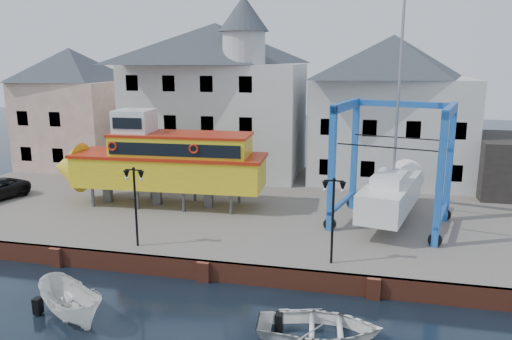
# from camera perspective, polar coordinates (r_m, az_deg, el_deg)

# --- Properties ---
(ground) EXTENTS (140.00, 140.00, 0.00)m
(ground) POSITION_cam_1_polar(r_m,az_deg,el_deg) (24.89, -5.97, -12.48)
(ground) COLOR black
(ground) RESTS_ON ground
(hardstanding) EXTENTS (44.00, 22.00, 1.00)m
(hardstanding) POSITION_cam_1_polar(r_m,az_deg,el_deg) (34.60, -0.15, -4.12)
(hardstanding) COLOR #5F5851
(hardstanding) RESTS_ON ground
(quay_wall) EXTENTS (44.00, 0.47, 1.00)m
(quay_wall) POSITION_cam_1_polar(r_m,az_deg,el_deg) (24.77, -5.92, -11.34)
(quay_wall) COLOR brown
(quay_wall) RESTS_ON ground
(building_pink) EXTENTS (8.00, 7.00, 10.30)m
(building_pink) POSITION_cam_1_polar(r_m,az_deg,el_deg) (46.97, -20.18, 6.66)
(building_pink) COLOR tan
(building_pink) RESTS_ON hardstanding
(building_white_main) EXTENTS (14.00, 8.30, 14.00)m
(building_white_main) POSITION_cam_1_polar(r_m,az_deg,el_deg) (41.62, -4.45, 8.35)
(building_white_main) COLOR beige
(building_white_main) RESTS_ON hardstanding
(building_white_right) EXTENTS (12.00, 8.00, 11.20)m
(building_white_right) POSITION_cam_1_polar(r_m,az_deg,el_deg) (40.47, 15.09, 6.75)
(building_white_right) COLOR beige
(building_white_right) RESTS_ON hardstanding
(lamp_post_left) EXTENTS (1.12, 0.32, 4.20)m
(lamp_post_left) POSITION_cam_1_polar(r_m,az_deg,el_deg) (26.00, -13.72, -1.88)
(lamp_post_left) COLOR black
(lamp_post_left) RESTS_ON hardstanding
(lamp_post_right) EXTENTS (1.12, 0.32, 4.20)m
(lamp_post_right) POSITION_cam_1_polar(r_m,az_deg,el_deg) (23.40, 8.84, -3.30)
(lamp_post_right) COLOR black
(lamp_post_right) RESTS_ON hardstanding
(tour_boat) EXTENTS (14.53, 4.08, 6.27)m
(tour_boat) POSITION_cam_1_polar(r_m,az_deg,el_deg) (33.17, -11.32, 1.04)
(tour_boat) COLOR #59595E
(tour_boat) RESTS_ON hardstanding
(travel_lift) EXTENTS (7.33, 9.31, 13.63)m
(travel_lift) POSITION_cam_1_polar(r_m,az_deg,el_deg) (30.43, 15.47, -1.58)
(travel_lift) COLOR #1741B8
(travel_lift) RESTS_ON hardstanding
(motorboat_a) EXTENTS (4.58, 3.82, 1.70)m
(motorboat_a) POSITION_cam_1_polar(r_m,az_deg,el_deg) (22.89, -20.22, -15.67)
(motorboat_a) COLOR white
(motorboat_a) RESTS_ON ground
(motorboat_b) EXTENTS (5.19, 3.96, 1.01)m
(motorboat_b) POSITION_cam_1_polar(r_m,az_deg,el_deg) (20.60, 7.24, -18.33)
(motorboat_b) COLOR white
(motorboat_b) RESTS_ON ground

